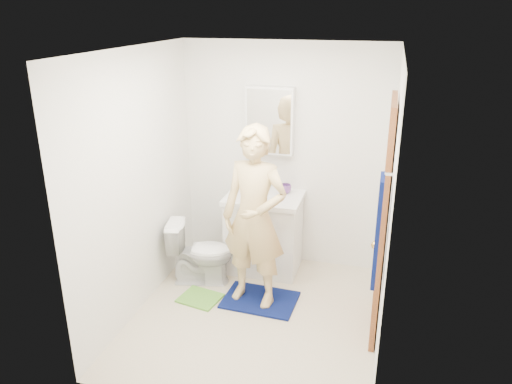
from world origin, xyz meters
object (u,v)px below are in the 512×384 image
vanity_cabinet (264,234)px  towel (378,231)px  man (254,218)px  medicine_cabinet (270,120)px  toilet (201,252)px  soap_dispenser (247,186)px  toothbrush_cup (285,189)px

vanity_cabinet → towel: size_ratio=1.00×
vanity_cabinet → man: man is taller
man → medicine_cabinet: bearing=105.0°
towel → toilet: bearing=149.1°
soap_dispenser → man: man is taller
medicine_cabinet → soap_dispenser: medicine_cabinet is taller
man → toothbrush_cup: bearing=91.6°
vanity_cabinet → towel: (1.18, -1.48, 0.85)m
towel → toilet: (-1.74, 1.04, -0.92)m
vanity_cabinet → soap_dispenser: size_ratio=4.25×
towel → man: 1.42m
toilet → toothbrush_cup: size_ratio=5.47×
man → towel: bearing=-26.2°
towel → soap_dispenser: (-1.36, 1.46, -0.31)m
vanity_cabinet → man: 0.83m
toilet → soap_dispenser: 0.83m
toilet → man: (0.64, -0.23, 0.55)m
medicine_cabinet → man: bearing=-85.1°
vanity_cabinet → towel: towel is taller
toilet → toothbrush_cup: (0.76, 0.57, 0.56)m
vanity_cabinet → toilet: 0.72m
towel → man: bearing=143.7°
vanity_cabinet → medicine_cabinet: 1.22m
toilet → man: size_ratio=0.39×
towel → toilet: size_ratio=1.20×
toilet → soap_dispenser: size_ratio=3.55×
man → soap_dispenser: bearing=122.1°
soap_dispenser → medicine_cabinet: bearing=54.2°
soap_dispenser → toothbrush_cup: bearing=22.8°
toothbrush_cup → toilet: bearing=-142.9°
towel → man: size_ratio=0.46×
medicine_cabinet → man: 1.15m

